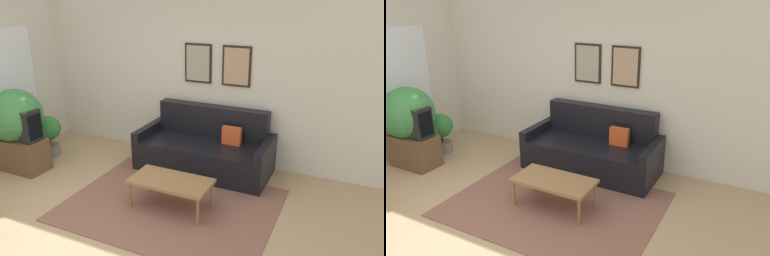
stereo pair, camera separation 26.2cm
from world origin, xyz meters
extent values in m
plane|color=tan|center=(0.00, 0.00, 0.00)|extent=(16.00, 16.00, 0.00)
cube|color=brown|center=(0.60, 1.12, 0.01)|extent=(2.62, 2.00, 0.01)
cube|color=beige|center=(0.00, 2.75, 1.35)|extent=(8.00, 0.06, 2.70)
cube|color=black|center=(0.27, 2.70, 1.55)|extent=(0.44, 0.03, 0.60)
cube|color=#A89E89|center=(0.27, 2.69, 1.55)|extent=(0.38, 0.01, 0.54)
cube|color=black|center=(0.89, 2.70, 1.55)|extent=(0.44, 0.03, 0.60)
cube|color=tan|center=(0.89, 2.69, 1.55)|extent=(0.38, 0.01, 0.54)
cube|color=beige|center=(-2.55, 1.45, 1.35)|extent=(0.02, 1.31, 1.52)
cube|color=white|center=(-2.54, 1.45, 1.35)|extent=(0.02, 1.23, 1.44)
cube|color=black|center=(0.58, 2.23, 0.23)|extent=(1.76, 0.90, 0.46)
cube|color=black|center=(0.58, 2.58, 0.70)|extent=(1.76, 0.20, 0.48)
cube|color=black|center=(-0.36, 2.23, 0.30)|extent=(0.12, 0.90, 0.60)
cube|color=black|center=(1.52, 2.23, 0.30)|extent=(0.12, 0.90, 0.60)
cube|color=#D15123|center=(0.98, 2.34, 0.58)|extent=(0.28, 0.10, 0.28)
cube|color=olive|center=(0.63, 1.07, 0.37)|extent=(1.01, 0.52, 0.04)
cylinder|color=olive|center=(0.16, 0.85, 0.18)|extent=(0.04, 0.04, 0.35)
cylinder|color=olive|center=(1.10, 0.85, 0.18)|extent=(0.04, 0.04, 0.35)
cylinder|color=olive|center=(0.16, 1.29, 0.18)|extent=(0.04, 0.04, 0.35)
cylinder|color=olive|center=(1.10, 1.29, 0.18)|extent=(0.04, 0.04, 0.35)
cube|color=brown|center=(-1.94, 1.10, 0.25)|extent=(0.72, 0.43, 0.51)
cube|color=black|center=(-1.94, 1.10, 0.74)|extent=(0.68, 0.28, 0.47)
cube|color=black|center=(-1.60, 1.10, 0.74)|extent=(0.01, 0.23, 0.37)
cylinder|color=slate|center=(-2.04, 1.15, 0.13)|extent=(0.22, 0.22, 0.25)
cylinder|color=#51381E|center=(-2.04, 1.15, 0.37)|extent=(0.04, 0.04, 0.24)
sphere|color=#3D8442|center=(-2.04, 1.15, 0.84)|extent=(0.81, 0.81, 0.81)
cylinder|color=slate|center=(-1.98, 1.69, 0.09)|extent=(0.31, 0.31, 0.18)
cylinder|color=#51381E|center=(-1.98, 1.69, 0.24)|extent=(0.04, 0.04, 0.12)
sphere|color=#337A38|center=(-1.98, 1.69, 0.47)|extent=(0.41, 0.41, 0.41)
cylinder|color=#935638|center=(-2.01, 1.41, 0.07)|extent=(0.31, 0.31, 0.14)
cylinder|color=#51381E|center=(-2.01, 1.41, 0.21)|extent=(0.04, 0.04, 0.13)
sphere|color=#1E5628|center=(-2.01, 1.41, 0.45)|extent=(0.43, 0.43, 0.43)
camera|label=1|loc=(2.60, -2.57, 2.57)|focal=35.00mm
camera|label=2|loc=(2.83, -2.45, 2.57)|focal=35.00mm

